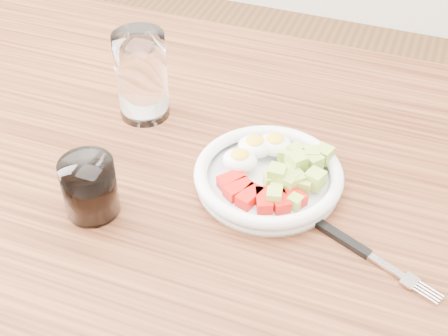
{
  "coord_description": "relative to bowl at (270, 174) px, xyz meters",
  "views": [
    {
      "loc": [
        0.22,
        -0.6,
        1.38
      ],
      "look_at": [
        -0.01,
        0.01,
        0.8
      ],
      "focal_mm": 50.0,
      "sensor_mm": 36.0,
      "label": 1
    }
  ],
  "objects": [
    {
      "name": "dining_table",
      "position": [
        -0.05,
        -0.03,
        -0.12
      ],
      "size": [
        1.5,
        0.9,
        0.77
      ],
      "color": "brown",
      "rests_on": "ground"
    },
    {
      "name": "bowl",
      "position": [
        0.0,
        0.0,
        0.0
      ],
      "size": [
        0.21,
        0.21,
        0.05
      ],
      "color": "white",
      "rests_on": "dining_table"
    },
    {
      "name": "fork",
      "position": [
        0.14,
        -0.08,
        -0.02
      ],
      "size": [
        0.18,
        0.09,
        0.01
      ],
      "color": "black",
      "rests_on": "dining_table"
    },
    {
      "name": "water_glass",
      "position": [
        -0.24,
        0.09,
        0.05
      ],
      "size": [
        0.08,
        0.08,
        0.14
      ],
      "primitive_type": "cylinder",
      "color": "white",
      "rests_on": "dining_table"
    },
    {
      "name": "coffee_glass",
      "position": [
        -0.21,
        -0.13,
        0.02
      ],
      "size": [
        0.07,
        0.07,
        0.08
      ],
      "color": "white",
      "rests_on": "dining_table"
    }
  ]
}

